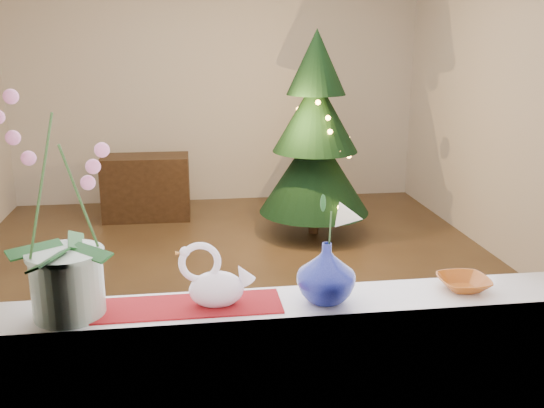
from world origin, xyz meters
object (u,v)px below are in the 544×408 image
(blue_vase, at_px, (326,268))
(paperweight, at_px, (333,292))
(xmas_tree, at_px, (315,135))
(side_table, at_px, (146,187))
(orchid_pot, at_px, (60,208))
(amber_dish, at_px, (463,284))
(swan, at_px, (216,276))

(blue_vase, height_order, paperweight, blue_vase)
(blue_vase, distance_m, paperweight, 0.09)
(xmas_tree, relative_size, side_table, 2.17)
(paperweight, height_order, side_table, paperweight)
(blue_vase, xyz_separation_m, side_table, (-0.90, 4.23, -0.72))
(orchid_pot, xyz_separation_m, side_table, (-0.03, 4.22, -0.97))
(orchid_pot, bearing_deg, xmas_tree, 65.70)
(orchid_pot, bearing_deg, side_table, 90.40)
(paperweight, distance_m, amber_dish, 0.51)
(swan, height_order, paperweight, swan)
(orchid_pot, distance_m, xmas_tree, 3.84)
(amber_dish, bearing_deg, paperweight, -175.17)
(xmas_tree, bearing_deg, paperweight, -100.92)
(xmas_tree, height_order, side_table, xmas_tree)
(orchid_pot, bearing_deg, blue_vase, -0.59)
(swan, relative_size, paperweight, 3.54)
(paperweight, xyz_separation_m, xmas_tree, (0.68, 3.51, -0.01))
(paperweight, distance_m, side_table, 4.39)
(side_table, bearing_deg, xmas_tree, -23.42)
(swan, bearing_deg, paperweight, 13.71)
(xmas_tree, bearing_deg, amber_dish, -92.81)
(paperweight, relative_size, side_table, 0.08)
(blue_vase, bearing_deg, xmas_tree, 78.70)
(orchid_pot, relative_size, blue_vase, 3.02)
(swan, relative_size, blue_vase, 1.05)
(xmas_tree, bearing_deg, orchid_pot, -114.30)
(blue_vase, xyz_separation_m, paperweight, (0.02, -0.01, -0.09))
(orchid_pot, xyz_separation_m, amber_dish, (1.40, 0.02, -0.35))
(orchid_pot, height_order, xmas_tree, xmas_tree)
(orchid_pot, relative_size, side_table, 0.86)
(side_table, bearing_deg, paperweight, -76.55)
(swan, xyz_separation_m, amber_dish, (0.91, 0.02, -0.09))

